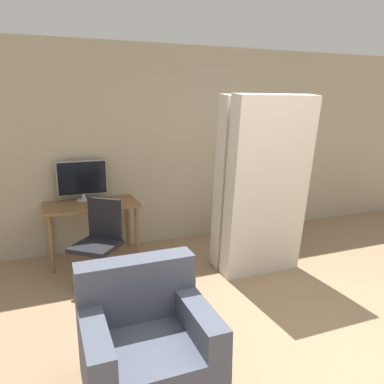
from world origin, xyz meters
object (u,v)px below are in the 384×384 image
(monitor, at_px, (82,179))
(office_chair, at_px, (99,251))
(mattress_far, at_px, (254,184))
(armchair, at_px, (146,344))
(bookshelf, at_px, (254,183))
(mattress_near, at_px, (268,189))

(monitor, relative_size, office_chair, 0.66)
(mattress_far, bearing_deg, monitor, 148.99)
(office_chair, bearing_deg, armchair, -87.20)
(bookshelf, bearing_deg, monitor, 179.61)
(bookshelf, height_order, mattress_far, mattress_far)
(bookshelf, xyz_separation_m, mattress_far, (-0.65, -1.09, 0.25))
(mattress_far, xyz_separation_m, armchair, (-1.72, -1.51, -0.70))
(office_chair, xyz_separation_m, armchair, (0.08, -1.66, -0.06))
(office_chair, distance_m, mattress_near, 1.96)
(armchair, bearing_deg, mattress_near, 35.35)
(mattress_near, xyz_separation_m, mattress_far, (0.00, 0.29, -0.00))
(office_chair, distance_m, armchair, 1.67)
(mattress_near, distance_m, armchair, 2.22)
(monitor, xyz_separation_m, mattress_near, (1.85, -1.40, 0.02))
(bookshelf, relative_size, mattress_far, 0.82)
(bookshelf, distance_m, mattress_far, 1.29)
(monitor, relative_size, bookshelf, 0.37)
(monitor, bearing_deg, armchair, -87.28)
(mattress_far, bearing_deg, armchair, -138.77)
(office_chair, height_order, mattress_far, mattress_far)
(mattress_near, height_order, armchair, mattress_near)
(mattress_far, bearing_deg, office_chair, 175.09)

